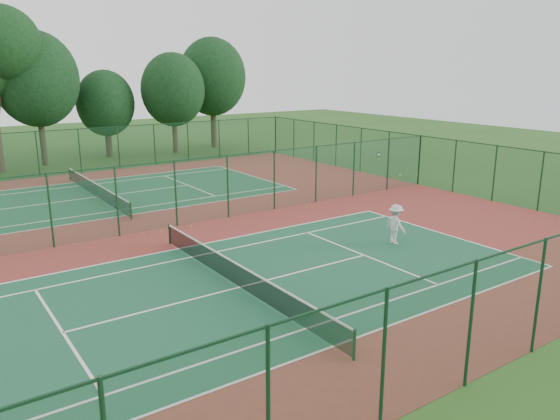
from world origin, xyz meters
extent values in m
plane|color=#26531A|center=(0.00, 0.00, 0.00)|extent=(120.00, 120.00, 0.00)
cube|color=maroon|center=(0.00, 0.00, 0.01)|extent=(40.00, 36.00, 0.01)
cube|color=#1A5537|center=(0.00, -9.00, 0.01)|extent=(23.77, 10.97, 0.01)
cube|color=#1B5530|center=(0.00, 9.00, 0.01)|extent=(23.77, 10.97, 0.01)
cube|color=#184928|center=(0.00, 18.00, 1.75)|extent=(40.00, 0.02, 3.50)
cube|color=#14381C|center=(0.00, 18.00, 3.46)|extent=(40.00, 0.05, 0.05)
cube|color=#164424|center=(0.00, -18.00, 1.75)|extent=(40.00, 0.02, 3.50)
cube|color=#123320|center=(0.00, -18.00, 3.46)|extent=(40.00, 0.05, 0.05)
cube|color=#1A4E2F|center=(20.00, 0.00, 1.75)|extent=(0.02, 36.00, 3.50)
cube|color=#163D1D|center=(20.00, 0.00, 3.46)|extent=(0.05, 36.00, 0.05)
cube|color=#1C5534|center=(0.00, 0.00, 1.75)|extent=(40.00, 0.02, 3.50)
cube|color=#163D20|center=(0.00, 0.00, 3.46)|extent=(40.00, 0.05, 0.05)
cylinder|color=#12341F|center=(0.00, -15.40, 0.49)|extent=(0.10, 0.10, 0.97)
cylinder|color=#12341F|center=(0.00, -2.60, 0.49)|extent=(0.10, 0.10, 0.97)
cube|color=black|center=(0.00, -9.00, 0.48)|extent=(0.02, 12.80, 0.85)
cube|color=silver|center=(0.00, -9.00, 0.92)|extent=(0.04, 12.80, 0.06)
cylinder|color=black|center=(0.00, 2.60, 0.49)|extent=(0.10, 0.10, 0.97)
cylinder|color=black|center=(0.00, 15.40, 0.49)|extent=(0.10, 0.10, 0.97)
cube|color=black|center=(0.00, 9.00, 0.48)|extent=(0.02, 12.80, 0.85)
cube|color=white|center=(0.00, 9.00, 0.92)|extent=(0.04, 12.80, 0.06)
imported|color=silver|center=(8.73, -8.58, 0.96)|extent=(0.76, 1.25, 1.89)
sphere|color=#DDEF37|center=(2.07, -0.59, 0.05)|extent=(0.07, 0.07, 0.07)
sphere|color=#B5CD2F|center=(9.39, -0.84, 0.05)|extent=(0.07, 0.07, 0.07)
sphere|color=#B3C32D|center=(0.36, -0.64, 0.04)|extent=(0.07, 0.07, 0.07)
cylinder|color=#392A1F|center=(-2.94, 22.22, 6.67)|extent=(1.62, 0.48, 5.54)
sphere|color=black|center=(-2.43, 22.22, 9.84)|extent=(5.82, 5.82, 5.82)
camera|label=1|loc=(-9.63, -25.65, 8.07)|focal=35.00mm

